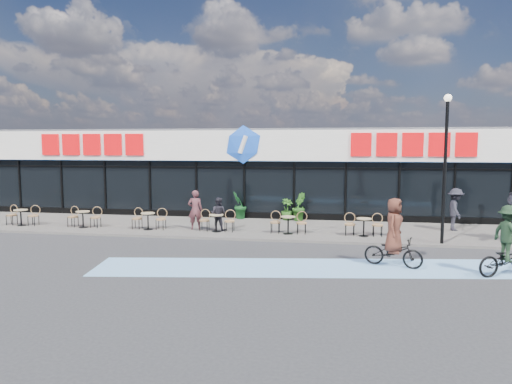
% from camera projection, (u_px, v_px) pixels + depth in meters
% --- Properties ---
extents(ground, '(120.00, 120.00, 0.00)m').
position_uv_depth(ground, '(208.00, 252.00, 16.23)').
color(ground, '#28282B').
rests_on(ground, ground).
extents(sidewalk, '(44.00, 5.00, 0.10)m').
position_uv_depth(sidewalk, '(234.00, 228.00, 20.64)').
color(sidewalk, '#5E5A53').
rests_on(sidewalk, ground).
extents(bike_lane, '(14.17, 4.13, 0.01)m').
position_uv_depth(bike_lane, '(321.00, 268.00, 14.12)').
color(bike_lane, '#6D9FCE').
rests_on(bike_lane, ground).
extents(building, '(30.60, 6.57, 4.75)m').
position_uv_depth(building, '(254.00, 171.00, 25.73)').
color(building, black).
rests_on(building, ground).
extents(lamp_post, '(0.28, 0.28, 5.53)m').
position_uv_depth(lamp_post, '(445.00, 157.00, 16.80)').
color(lamp_post, black).
rests_on(lamp_post, sidewalk).
extents(bistro_set_1, '(1.54, 0.62, 0.90)m').
position_uv_depth(bistro_set_1, '(22.00, 215.00, 20.95)').
color(bistro_set_1, tan).
rests_on(bistro_set_1, sidewalk).
extents(bistro_set_2, '(1.54, 0.62, 0.90)m').
position_uv_depth(bistro_set_2, '(84.00, 217.00, 20.46)').
color(bistro_set_2, tan).
rests_on(bistro_set_2, sidewalk).
extents(bistro_set_3, '(1.54, 0.62, 0.90)m').
position_uv_depth(bistro_set_3, '(149.00, 219.00, 19.98)').
color(bistro_set_3, tan).
rests_on(bistro_set_3, sidewalk).
extents(bistro_set_4, '(1.54, 0.62, 0.90)m').
position_uv_depth(bistro_set_4, '(217.00, 221.00, 19.49)').
color(bistro_set_4, tan).
rests_on(bistro_set_4, sidewalk).
extents(bistro_set_5, '(1.54, 0.62, 0.90)m').
position_uv_depth(bistro_set_5, '(288.00, 223.00, 19.00)').
color(bistro_set_5, tan).
rests_on(bistro_set_5, sidewalk).
extents(bistro_set_6, '(1.54, 0.62, 0.90)m').
position_uv_depth(bistro_set_6, '(364.00, 225.00, 18.51)').
color(bistro_set_6, tan).
rests_on(bistro_set_6, sidewalk).
extents(potted_plant_left, '(0.89, 0.95, 1.37)m').
position_uv_depth(potted_plant_left, '(239.00, 205.00, 22.71)').
color(potted_plant_left, '#14471D').
rests_on(potted_plant_left, sidewalk).
extents(potted_plant_mid, '(0.61, 0.76, 1.36)m').
position_uv_depth(potted_plant_mid, '(299.00, 207.00, 22.26)').
color(potted_plant_mid, '#235217').
rests_on(potted_plant_mid, sidewalk).
extents(potted_plant_right, '(0.83, 0.83, 1.05)m').
position_uv_depth(potted_plant_right, '(287.00, 209.00, 22.41)').
color(potted_plant_right, '#1F4714').
rests_on(potted_plant_right, sidewalk).
extents(patron_left, '(0.72, 0.57, 1.73)m').
position_uv_depth(patron_left, '(195.00, 210.00, 19.88)').
color(patron_left, '#4F282D').
rests_on(patron_left, sidewalk).
extents(patron_right, '(0.78, 0.66, 1.44)m').
position_uv_depth(patron_right, '(218.00, 214.00, 19.68)').
color(patron_right, black).
rests_on(patron_right, sidewalk).
extents(pedestrian_b, '(0.71, 1.20, 1.83)m').
position_uv_depth(pedestrian_b, '(455.00, 209.00, 19.62)').
color(pedestrian_b, black).
rests_on(pedestrian_b, sidewalk).
extents(cyclist_a, '(1.91, 1.21, 2.16)m').
position_uv_depth(cyclist_a, '(394.00, 241.00, 14.17)').
color(cyclist_a, black).
rests_on(cyclist_a, ground).
extents(cyclist_b, '(2.00, 1.36, 2.08)m').
position_uv_depth(cyclist_b, '(508.00, 248.00, 13.12)').
color(cyclist_b, black).
rests_on(cyclist_b, ground).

